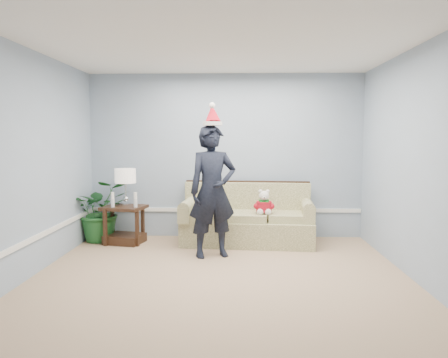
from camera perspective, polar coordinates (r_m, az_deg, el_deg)
room_shell at (r=4.74m, az=-0.66°, el=1.75°), size 4.54×5.04×2.74m
wainscot_trim at (r=6.18m, az=-11.18°, el=-5.92°), size 4.49×4.99×0.06m
sofa at (r=6.93m, az=3.09°, el=-5.55°), size 2.09×1.02×0.95m
side_table at (r=7.07m, az=-12.86°, el=-6.34°), size 0.71×0.64×0.59m
table_lamp at (r=7.02m, az=-12.76°, el=0.20°), size 0.32×0.32×0.58m
candle_pair at (r=6.86m, az=-12.93°, el=-2.73°), size 0.41×0.06×0.23m
houseplant at (r=7.28m, az=-15.75°, el=-3.95°), size 1.14×1.09×0.99m
man at (r=6.03m, az=-1.50°, el=-1.63°), size 0.78×0.64×1.83m
santa_hat at (r=6.01m, az=-1.51°, el=8.27°), size 0.32×0.35×0.32m
teddy_bear at (r=6.66m, az=5.25°, el=-3.41°), size 0.24×0.27×0.38m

